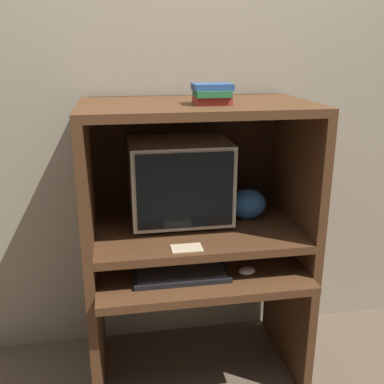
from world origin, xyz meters
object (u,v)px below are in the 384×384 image
at_px(keyboard, 181,275).
at_px(snack_bag, 248,204).
at_px(mouse, 247,271).
at_px(crt_monitor, 179,180).
at_px(book_stack, 212,94).

distance_m(keyboard, snack_bag, 0.49).
xyz_separation_m(keyboard, mouse, (0.29, -0.02, 0.00)).
distance_m(crt_monitor, keyboard, 0.45).
height_order(crt_monitor, mouse, crt_monitor).
xyz_separation_m(crt_monitor, snack_bag, (0.33, -0.03, -0.13)).
xyz_separation_m(snack_bag, book_stack, (-0.21, -0.15, 0.54)).
distance_m(mouse, book_stack, 0.77).
bearing_deg(crt_monitor, keyboard, -97.24).
xyz_separation_m(crt_monitor, mouse, (0.25, -0.30, -0.34)).
relative_size(mouse, book_stack, 0.46).
relative_size(crt_monitor, keyboard, 1.11).
bearing_deg(keyboard, snack_bag, 35.41).
xyz_separation_m(mouse, book_stack, (-0.14, 0.13, 0.75)).
bearing_deg(snack_bag, crt_monitor, 175.45).
height_order(mouse, snack_bag, snack_bag).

